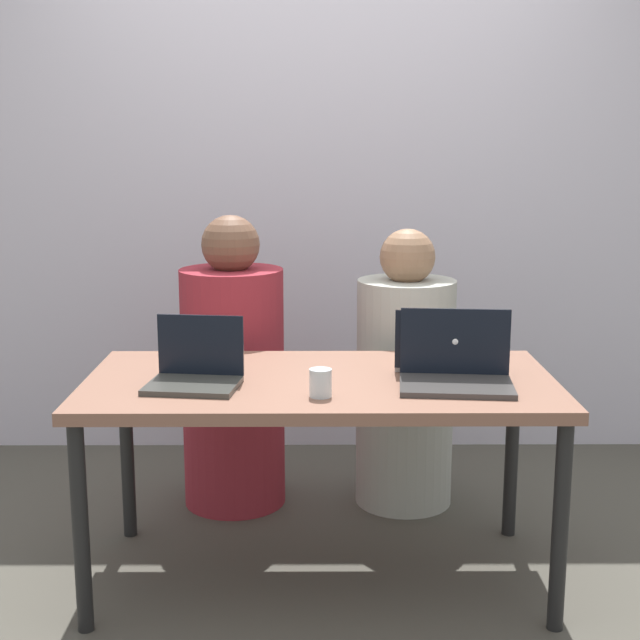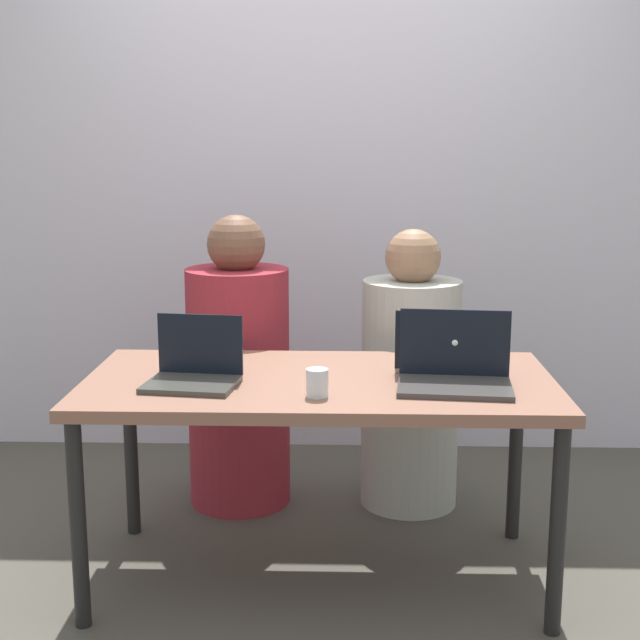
{
  "view_description": "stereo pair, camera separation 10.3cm",
  "coord_description": "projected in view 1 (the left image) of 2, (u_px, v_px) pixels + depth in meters",
  "views": [
    {
      "loc": [
        -0.02,
        -2.84,
        1.48
      ],
      "look_at": [
        0.0,
        0.08,
        0.89
      ],
      "focal_mm": 50.0,
      "sensor_mm": 36.0,
      "label": 1
    },
    {
      "loc": [
        0.09,
        -2.84,
        1.48
      ],
      "look_at": [
        0.0,
        0.08,
        0.89
      ],
      "focal_mm": 50.0,
      "sensor_mm": 36.0,
      "label": 2
    }
  ],
  "objects": [
    {
      "name": "ground_plane",
      "position": [
        320.0,
        576.0,
        3.07
      ],
      "size": [
        12.0,
        12.0,
        0.0
      ],
      "primitive_type": "plane",
      "color": "#4B483F"
    },
    {
      "name": "desk",
      "position": [
        320.0,
        397.0,
        2.95
      ],
      "size": [
        1.54,
        0.77,
        0.71
      ],
      "color": "brown",
      "rests_on": "ground"
    },
    {
      "name": "back_wall",
      "position": [
        318.0,
        198.0,
        4.21
      ],
      "size": [
        4.5,
        0.1,
        2.42
      ],
      "primitive_type": "cube",
      "color": "silver",
      "rests_on": "ground"
    },
    {
      "name": "person_on_left",
      "position": [
        233.0,
        378.0,
        3.62
      ],
      "size": [
        0.52,
        0.52,
        1.19
      ],
      "rotation": [
        0.0,
        0.0,
        2.84
      ],
      "color": "maroon",
      "rests_on": "ground"
    },
    {
      "name": "person_on_right",
      "position": [
        405.0,
        384.0,
        3.63
      ],
      "size": [
        0.46,
        0.46,
        1.14
      ],
      "rotation": [
        0.0,
        0.0,
        3.31
      ],
      "color": "#B2B4A7",
      "rests_on": "ground"
    },
    {
      "name": "laptop_back_right",
      "position": [
        446.0,
        356.0,
        3.04
      ],
      "size": [
        0.37,
        0.28,
        0.22
      ],
      "rotation": [
        0.0,
        0.0,
        2.98
      ],
      "color": "silver",
      "rests_on": "desk"
    },
    {
      "name": "laptop_front_left",
      "position": [
        196.0,
        371.0,
        2.84
      ],
      "size": [
        0.31,
        0.27,
        0.21
      ],
      "rotation": [
        0.0,
        0.0,
        -0.13
      ],
      "color": "#3A3A36",
      "rests_on": "desk"
    },
    {
      "name": "laptop_front_right",
      "position": [
        456.0,
        370.0,
        2.84
      ],
      "size": [
        0.38,
        0.29,
        0.23
      ],
      "rotation": [
        0.0,
        0.0,
        -0.09
      ],
      "color": "#3C3938",
      "rests_on": "desk"
    },
    {
      "name": "water_glass_center",
      "position": [
        321.0,
        385.0,
        2.72
      ],
      "size": [
        0.07,
        0.07,
        0.09
      ],
      "color": "silver",
      "rests_on": "desk"
    }
  ]
}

